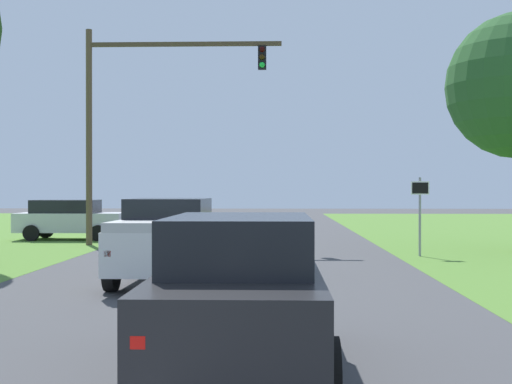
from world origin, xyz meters
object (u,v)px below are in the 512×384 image
at_px(red_suv_near, 240,289).
at_px(pickup_truck_lead, 170,240).
at_px(crossing_suv_far, 70,219).
at_px(keep_moving_sign, 420,206).
at_px(traffic_light, 137,103).

relative_size(red_suv_near, pickup_truck_lead, 0.86).
bearing_deg(pickup_truck_lead, crossing_suv_far, 115.72).
bearing_deg(keep_moving_sign, crossing_suv_far, 153.00).
bearing_deg(traffic_light, crossing_suv_far, 140.57).
bearing_deg(red_suv_near, crossing_suv_far, 111.99).
height_order(red_suv_near, keep_moving_sign, keep_moving_sign).
distance_m(red_suv_near, keep_moving_sign, 15.18).
bearing_deg(crossing_suv_far, keep_moving_sign, -27.00).
height_order(pickup_truck_lead, keep_moving_sign, keep_moving_sign).
relative_size(traffic_light, crossing_suv_far, 1.84).
xyz_separation_m(pickup_truck_lead, keep_moving_sign, (7.18, 6.52, 0.64)).
xyz_separation_m(keep_moving_sign, crossing_suv_far, (-13.69, 6.97, -0.74)).
distance_m(pickup_truck_lead, crossing_suv_far, 14.98).
bearing_deg(crossing_suv_far, traffic_light, -39.43).
distance_m(red_suv_near, crossing_suv_far, 22.93).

